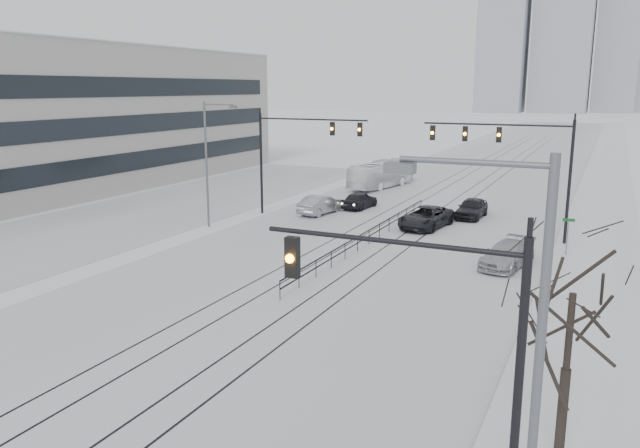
{
  "coord_description": "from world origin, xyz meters",
  "views": [
    {
      "loc": [
        13.75,
        -6.84,
        9.94
      ],
      "look_at": [
        0.7,
        21.02,
        3.2
      ],
      "focal_mm": 35.0,
      "sensor_mm": 36.0,
      "label": 1
    }
  ],
  "objects_px": {
    "sedan_nb_far": "(472,208)",
    "box_truck": "(381,175)",
    "traffic_mast_near": "(445,337)",
    "bare_tree": "(571,313)",
    "sedan_sb_outer": "(321,205)",
    "sedan_nb_right": "(507,255)",
    "sedan_nb_front": "(426,218)",
    "sedan_sb_inner": "(360,200)"
  },
  "relations": [
    {
      "from": "sedan_sb_outer",
      "to": "sedan_nb_right",
      "type": "xyz_separation_m",
      "value": [
        15.96,
        -9.22,
        -0.05
      ]
    },
    {
      "from": "sedan_nb_front",
      "to": "box_truck",
      "type": "xyz_separation_m",
      "value": [
        -9.23,
        16.25,
        0.57
      ]
    },
    {
      "from": "sedan_nb_front",
      "to": "box_truck",
      "type": "relative_size",
      "value": 0.57
    },
    {
      "from": "traffic_mast_near",
      "to": "bare_tree",
      "type": "bearing_deg",
      "value": 51.24
    },
    {
      "from": "sedan_sb_inner",
      "to": "sedan_sb_outer",
      "type": "bearing_deg",
      "value": 66.25
    },
    {
      "from": "sedan_nb_far",
      "to": "box_truck",
      "type": "relative_size",
      "value": 0.48
    },
    {
      "from": "sedan_sb_outer",
      "to": "sedan_nb_right",
      "type": "height_order",
      "value": "sedan_sb_outer"
    },
    {
      "from": "sedan_sb_inner",
      "to": "sedan_nb_front",
      "type": "height_order",
      "value": "sedan_nb_front"
    },
    {
      "from": "box_truck",
      "to": "traffic_mast_near",
      "type": "bearing_deg",
      "value": 122.3
    },
    {
      "from": "sedan_sb_inner",
      "to": "sedan_nb_front",
      "type": "relative_size",
      "value": 0.76
    },
    {
      "from": "traffic_mast_near",
      "to": "sedan_nb_right",
      "type": "bearing_deg",
      "value": 94.78
    },
    {
      "from": "sedan_sb_outer",
      "to": "sedan_nb_front",
      "type": "distance_m",
      "value": 9.15
    },
    {
      "from": "sedan_sb_inner",
      "to": "box_truck",
      "type": "height_order",
      "value": "box_truck"
    },
    {
      "from": "sedan_sb_inner",
      "to": "sedan_nb_front",
      "type": "xyz_separation_m",
      "value": [
        7.08,
        -4.88,
        0.05
      ]
    },
    {
      "from": "traffic_mast_near",
      "to": "sedan_sb_inner",
      "type": "bearing_deg",
      "value": 114.27
    },
    {
      "from": "sedan_sb_inner",
      "to": "sedan_nb_far",
      "type": "xyz_separation_m",
      "value": [
        9.33,
        0.05,
        0.06
      ]
    },
    {
      "from": "bare_tree",
      "to": "sedan_sb_inner",
      "type": "relative_size",
      "value": 1.46
    },
    {
      "from": "sedan_sb_inner",
      "to": "traffic_mast_near",
      "type": "bearing_deg",
      "value": 119.79
    },
    {
      "from": "sedan_nb_right",
      "to": "bare_tree",
      "type": "bearing_deg",
      "value": -66.7
    },
    {
      "from": "sedan_nb_right",
      "to": "sedan_nb_far",
      "type": "relative_size",
      "value": 1.07
    },
    {
      "from": "sedan_nb_front",
      "to": "sedan_nb_far",
      "type": "height_order",
      "value": "sedan_nb_far"
    },
    {
      "from": "sedan_sb_outer",
      "to": "sedan_nb_right",
      "type": "distance_m",
      "value": 18.43
    },
    {
      "from": "sedan_sb_outer",
      "to": "sedan_nb_front",
      "type": "relative_size",
      "value": 0.84
    },
    {
      "from": "traffic_mast_near",
      "to": "sedan_nb_front",
      "type": "xyz_separation_m",
      "value": [
        -8.79,
        30.31,
        -3.8
      ]
    },
    {
      "from": "sedan_nb_far",
      "to": "sedan_sb_inner",
      "type": "bearing_deg",
      "value": -177.26
    },
    {
      "from": "bare_tree",
      "to": "sedan_nb_far",
      "type": "bearing_deg",
      "value": 105.51
    },
    {
      "from": "traffic_mast_near",
      "to": "bare_tree",
      "type": "height_order",
      "value": "traffic_mast_near"
    },
    {
      "from": "sedan_nb_far",
      "to": "sedan_sb_outer",
      "type": "bearing_deg",
      "value": -160.07
    },
    {
      "from": "sedan_sb_outer",
      "to": "sedan_nb_front",
      "type": "bearing_deg",
      "value": 179.99
    },
    {
      "from": "sedan_nb_front",
      "to": "box_truck",
      "type": "distance_m",
      "value": 18.69
    },
    {
      "from": "sedan_sb_outer",
      "to": "sedan_nb_far",
      "type": "relative_size",
      "value": 1.01
    },
    {
      "from": "sedan_sb_outer",
      "to": "sedan_sb_inner",
      "type": "bearing_deg",
      "value": -110.67
    },
    {
      "from": "sedan_sb_outer",
      "to": "sedan_nb_far",
      "type": "xyz_separation_m",
      "value": [
        11.3,
        3.56,
        0.02
      ]
    },
    {
      "from": "sedan_sb_outer",
      "to": "box_truck",
      "type": "height_order",
      "value": "box_truck"
    },
    {
      "from": "sedan_nb_front",
      "to": "traffic_mast_near",
      "type": "bearing_deg",
      "value": -66.03
    },
    {
      "from": "bare_tree",
      "to": "sedan_sb_inner",
      "type": "xyz_separation_m",
      "value": [
        -18.28,
        32.19,
        -3.78
      ]
    },
    {
      "from": "sedan_nb_right",
      "to": "box_truck",
      "type": "relative_size",
      "value": 0.51
    },
    {
      "from": "bare_tree",
      "to": "sedan_nb_far",
      "type": "height_order",
      "value": "bare_tree"
    },
    {
      "from": "bare_tree",
      "to": "sedan_nb_right",
      "type": "height_order",
      "value": "bare_tree"
    },
    {
      "from": "sedan_nb_right",
      "to": "sedan_nb_far",
      "type": "bearing_deg",
      "value": 120.91
    },
    {
      "from": "traffic_mast_near",
      "to": "box_truck",
      "type": "relative_size",
      "value": 0.73
    },
    {
      "from": "bare_tree",
      "to": "sedan_sb_outer",
      "type": "distance_m",
      "value": 35.31
    }
  ]
}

